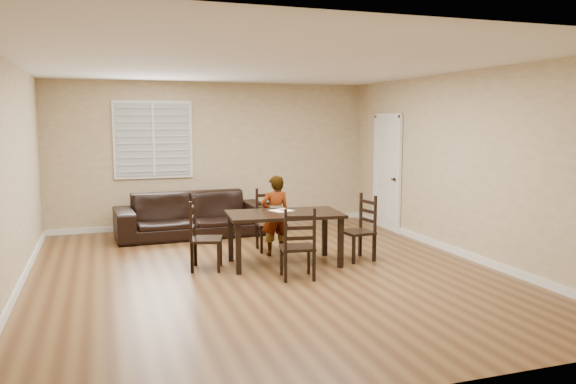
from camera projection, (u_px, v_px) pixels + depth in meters
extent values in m
plane|color=brown|center=(266.00, 272.00, 7.42)|extent=(7.00, 7.00, 0.00)
cube|color=#CDB98A|center=(213.00, 155.00, 10.54)|extent=(6.00, 0.04, 2.70)
cube|color=#CDB98A|center=(403.00, 212.00, 3.96)|extent=(6.00, 0.04, 2.70)
cube|color=#CDB98A|center=(9.00, 178.00, 6.31)|extent=(0.04, 7.00, 2.70)
cube|color=#CDB98A|center=(462.00, 165.00, 8.19)|extent=(0.04, 7.00, 2.70)
cube|color=white|center=(265.00, 64.00, 7.08)|extent=(6.00, 7.00, 0.04)
cube|color=white|center=(153.00, 140.00, 10.11)|extent=(1.40, 0.08, 1.40)
cube|color=white|center=(387.00, 174.00, 10.29)|extent=(0.06, 0.94, 2.05)
cylinder|color=#332114|center=(394.00, 179.00, 10.01)|extent=(0.06, 0.06, 0.02)
cube|color=white|center=(215.00, 223.00, 10.69)|extent=(6.00, 0.03, 0.10)
cube|color=white|center=(18.00, 290.00, 6.48)|extent=(0.03, 7.00, 0.10)
cube|color=white|center=(458.00, 252.00, 8.35)|extent=(0.03, 7.00, 0.10)
cube|color=black|center=(284.00, 214.00, 7.74)|extent=(1.63, 1.00, 0.04)
cube|color=black|center=(238.00, 249.00, 7.27)|extent=(0.08, 0.08, 0.69)
cube|color=black|center=(341.00, 243.00, 7.60)|extent=(0.08, 0.08, 0.69)
cube|color=black|center=(231.00, 237.00, 7.96)|extent=(0.08, 0.08, 0.69)
cube|color=black|center=(325.00, 233.00, 8.29)|extent=(0.08, 0.08, 0.69)
cube|color=black|center=(271.00, 224.00, 8.62)|extent=(0.46, 0.43, 0.04)
cube|color=black|center=(269.00, 218.00, 8.78)|extent=(0.43, 0.07, 0.95)
cube|color=black|center=(261.00, 241.00, 8.44)|extent=(0.04, 0.04, 0.39)
cube|color=black|center=(285.00, 240.00, 8.53)|extent=(0.04, 0.04, 0.39)
cube|color=black|center=(257.00, 236.00, 8.77)|extent=(0.04, 0.04, 0.39)
cube|color=black|center=(280.00, 235.00, 8.85)|extent=(0.04, 0.04, 0.39)
cube|color=black|center=(297.00, 248.00, 7.09)|extent=(0.47, 0.45, 0.04)
cube|color=black|center=(300.00, 246.00, 6.91)|extent=(0.42, 0.10, 0.92)
cube|color=black|center=(309.00, 260.00, 7.31)|extent=(0.04, 0.04, 0.38)
cube|color=black|center=(281.00, 261.00, 7.25)|extent=(0.04, 0.04, 0.38)
cube|color=black|center=(314.00, 266.00, 6.98)|extent=(0.04, 0.04, 0.38)
cube|color=black|center=(285.00, 268.00, 6.92)|extent=(0.04, 0.04, 0.38)
cube|color=black|center=(207.00, 239.00, 7.52)|extent=(0.50, 0.52, 0.04)
cube|color=black|center=(193.00, 235.00, 7.50)|extent=(0.15, 0.42, 0.95)
cube|color=black|center=(219.00, 258.00, 7.37)|extent=(0.05, 0.05, 0.39)
cube|color=black|center=(221.00, 252.00, 7.74)|extent=(0.05, 0.05, 0.39)
cube|color=black|center=(192.00, 258.00, 7.36)|extent=(0.05, 0.05, 0.39)
cube|color=black|center=(196.00, 252.00, 7.72)|extent=(0.05, 0.05, 0.39)
cube|color=black|center=(357.00, 232.00, 8.03)|extent=(0.45, 0.47, 0.04)
cube|color=black|center=(368.00, 227.00, 8.10)|extent=(0.09, 0.43, 0.94)
cube|color=black|center=(340.00, 245.00, 8.15)|extent=(0.04, 0.04, 0.39)
cube|color=black|center=(354.00, 250.00, 7.82)|extent=(0.04, 0.04, 0.39)
cube|color=black|center=(360.00, 243.00, 8.29)|extent=(0.04, 0.04, 0.39)
cube|color=black|center=(374.00, 248.00, 7.96)|extent=(0.04, 0.04, 0.39)
imported|color=gray|center=(275.00, 216.00, 8.29)|extent=(0.44, 0.29, 1.19)
cube|color=white|center=(281.00, 211.00, 7.90)|extent=(0.35, 0.35, 0.00)
torus|color=#CC8B49|center=(283.00, 209.00, 7.90)|extent=(0.09, 0.09, 0.03)
torus|color=silver|center=(283.00, 209.00, 7.90)|extent=(0.08, 0.08, 0.02)
imported|color=black|center=(192.00, 215.00, 9.70)|extent=(2.62, 1.13, 0.75)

